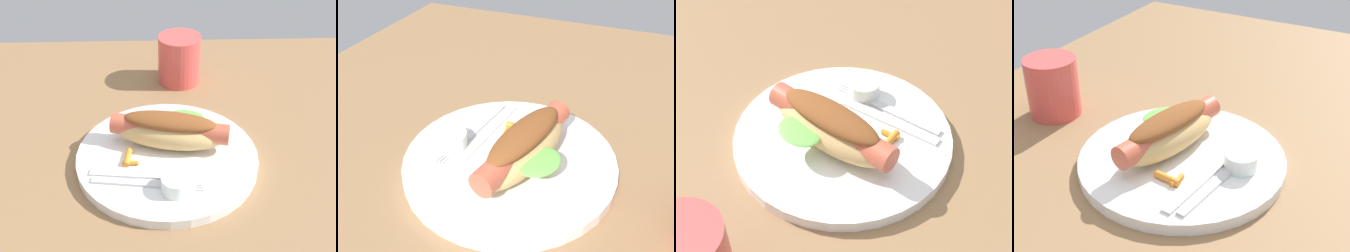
% 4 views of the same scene
% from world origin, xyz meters
% --- Properties ---
extents(ground_plane, '(1.20, 0.90, 0.02)m').
position_xyz_m(ground_plane, '(0.00, 0.00, -0.01)').
color(ground_plane, olive).
extents(plate, '(0.28, 0.28, 0.02)m').
position_xyz_m(plate, '(0.03, -0.02, 0.01)').
color(plate, white).
rests_on(plate, ground_plane).
extents(hot_dog, '(0.19, 0.11, 0.06)m').
position_xyz_m(hot_dog, '(0.03, -0.04, 0.05)').
color(hot_dog, tan).
rests_on(hot_dog, plate).
extents(sauce_ramekin, '(0.04, 0.04, 0.02)m').
position_xyz_m(sauce_ramekin, '(0.02, 0.06, 0.03)').
color(sauce_ramekin, white).
rests_on(sauce_ramekin, plate).
extents(fork, '(0.16, 0.03, 0.00)m').
position_xyz_m(fork, '(0.06, 0.05, 0.02)').
color(fork, silver).
rests_on(fork, plate).
extents(knife, '(0.14, 0.03, 0.00)m').
position_xyz_m(knife, '(0.07, 0.03, 0.02)').
color(knife, silver).
rests_on(knife, plate).
extents(carrot_garnish, '(0.02, 0.04, 0.01)m').
position_xyz_m(carrot_garnish, '(0.09, -0.00, 0.02)').
color(carrot_garnish, orange).
rests_on(carrot_garnish, plate).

